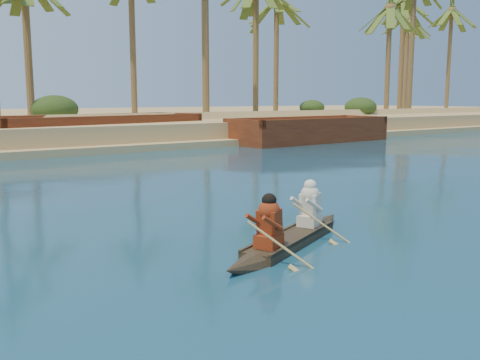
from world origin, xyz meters
TOP-DOWN VIEW (x-y plane):
  - palm_grove at (0.00, 35.00)m, footprint 110.00×14.00m
  - shrub_cluster at (0.00, 31.50)m, footprint 100.00×6.00m
  - canoe at (-2.38, 4.65)m, footprint 4.43×2.46m
  - barge_mid at (2.24, 27.00)m, footprint 12.91×6.31m
  - barge_right at (14.00, 22.00)m, footprint 10.87×4.07m

SIDE VIEW (x-z plane):
  - canoe at x=-2.38m, z-range -0.39..0.88m
  - barge_right at x=14.00m, z-range -0.27..1.52m
  - barge_mid at x=2.24m, z-range -0.31..1.75m
  - shrub_cluster at x=0.00m, z-range 0.00..2.40m
  - palm_grove at x=0.00m, z-range 0.00..16.00m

